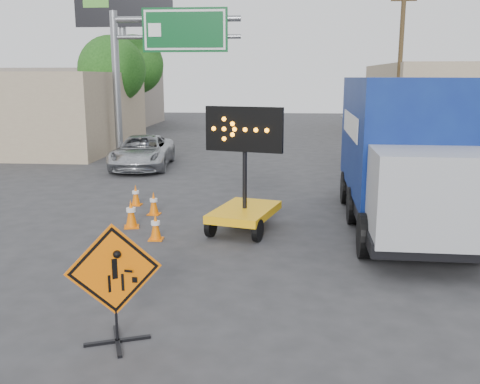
# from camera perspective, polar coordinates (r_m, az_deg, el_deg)

# --- Properties ---
(ground) EXTENTS (100.00, 100.00, 0.00)m
(ground) POSITION_cam_1_polar(r_m,az_deg,el_deg) (8.62, -6.73, -13.88)
(ground) COLOR #2D2D30
(ground) RESTS_ON ground
(curb_right) EXTENTS (0.40, 60.00, 0.12)m
(curb_right) POSITION_cam_1_polar(r_m,az_deg,el_deg) (23.55, 18.49, 2.48)
(curb_right) COLOR gray
(curb_right) RESTS_ON ground
(sidewalk_right) EXTENTS (4.00, 60.00, 0.15)m
(sidewalk_right) POSITION_cam_1_polar(r_m,az_deg,el_deg) (24.19, 23.80, 2.35)
(sidewalk_right) COLOR gray
(sidewalk_right) RESTS_ON ground
(storefront_left_far) EXTENTS (12.00, 10.00, 4.40)m
(storefront_left_far) POSITION_cam_1_polar(r_m,az_deg,el_deg) (44.80, -17.19, 9.64)
(storefront_left_far) COLOR gray
(storefront_left_far) RESTS_ON ground
(building_right_far) EXTENTS (10.00, 14.00, 4.60)m
(building_right_far) POSITION_cam_1_polar(r_m,az_deg,el_deg) (39.29, 21.97, 9.17)
(building_right_far) COLOR tan
(building_right_far) RESTS_ON ground
(highway_gantry) EXTENTS (6.18, 0.38, 6.90)m
(highway_gantry) POSITION_cam_1_polar(r_m,az_deg,el_deg) (26.27, -8.79, 14.88)
(highway_gantry) COLOR slate
(highway_gantry) RESTS_ON ground
(billboard) EXTENTS (6.10, 0.54, 9.85)m
(billboard) POSITION_cam_1_polar(r_m,az_deg,el_deg) (35.08, -12.29, 17.78)
(billboard) COLOR slate
(billboard) RESTS_ON ground
(utility_pole_far) EXTENTS (1.80, 0.26, 9.00)m
(utility_pole_far) POSITION_cam_1_polar(r_m,az_deg,el_deg) (32.22, 16.72, 13.31)
(utility_pole_far) COLOR #4B3A20
(utility_pole_far) RESTS_ON ground
(tree_left_near) EXTENTS (3.71, 3.71, 6.03)m
(tree_left_near) POSITION_cam_1_polar(r_m,az_deg,el_deg) (31.10, -13.51, 12.58)
(tree_left_near) COLOR #4B3A20
(tree_left_near) RESTS_ON ground
(tree_left_far) EXTENTS (4.10, 4.10, 6.66)m
(tree_left_far) POSITION_cam_1_polar(r_m,az_deg,el_deg) (39.06, -11.24, 13.17)
(tree_left_far) COLOR #4B3A20
(tree_left_far) RESTS_ON ground
(construction_sign) EXTENTS (1.27, 0.91, 1.79)m
(construction_sign) POSITION_cam_1_polar(r_m,az_deg,el_deg) (7.87, -13.25, -9.24)
(construction_sign) COLOR black
(construction_sign) RESTS_ON ground
(arrow_board) EXTENTS (1.91, 2.43, 3.08)m
(arrow_board) POSITION_cam_1_polar(r_m,az_deg,el_deg) (13.25, 0.50, -1.29)
(arrow_board) COLOR #FFB00E
(arrow_board) RESTS_ON ground
(pickup_truck) EXTENTS (2.65, 5.03, 1.35)m
(pickup_truck) POSITION_cam_1_polar(r_m,az_deg,el_deg) (22.95, -10.35, 4.23)
(pickup_truck) COLOR #AEB0B5
(pickup_truck) RESTS_ON ground
(box_truck) EXTENTS (2.71, 7.97, 3.76)m
(box_truck) POSITION_cam_1_polar(r_m,az_deg,el_deg) (14.15, 16.74, 3.25)
(box_truck) COLOR black
(box_truck) RESTS_ON ground
(cone_a) EXTENTS (0.34, 0.34, 0.65)m
(cone_a) POSITION_cam_1_polar(r_m,az_deg,el_deg) (12.76, -8.99, -3.65)
(cone_a) COLOR orange
(cone_a) RESTS_ON ground
(cone_b) EXTENTS (0.45, 0.45, 0.73)m
(cone_b) POSITION_cam_1_polar(r_m,az_deg,el_deg) (13.90, -11.54, -2.26)
(cone_b) COLOR orange
(cone_b) RESTS_ON ground
(cone_c) EXTENTS (0.36, 0.36, 0.65)m
(cone_c) POSITION_cam_1_polar(r_m,az_deg,el_deg) (15.09, -9.19, -1.18)
(cone_c) COLOR orange
(cone_c) RESTS_ON ground
(cone_d) EXTENTS (0.33, 0.33, 0.63)m
(cone_d) POSITION_cam_1_polar(r_m,az_deg,el_deg) (16.29, -11.06, -0.31)
(cone_d) COLOR orange
(cone_d) RESTS_ON ground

